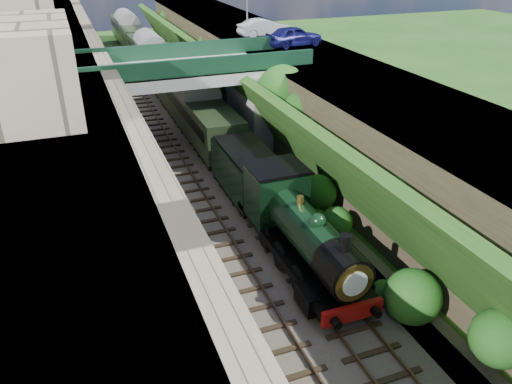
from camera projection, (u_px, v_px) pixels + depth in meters
ground at (353, 380)px, 18.06m from camera, size 160.00×160.00×0.00m
trackbed at (205, 166)px, 34.64m from camera, size 10.00×90.00×0.20m
retaining_wall at (118, 129)px, 31.35m from camera, size 1.00×90.00×7.00m
street_plateau_left at (59, 136)px, 30.24m from camera, size 6.00×90.00×7.00m
street_plateau_right at (329, 109)px, 36.26m from camera, size 8.00×90.00×6.25m
embankment_slope at (272, 122)px, 34.88m from camera, size 4.58×90.00×6.36m
track_left at (176, 168)px, 33.94m from camera, size 2.50×90.00×0.20m
track_right at (221, 161)px, 34.95m from camera, size 2.50×90.00×0.20m
road_bridge at (200, 93)px, 36.44m from camera, size 16.00×6.40×7.25m
building_far at (16, 5)px, 35.11m from camera, size 5.00×10.00×6.00m
building_near at (28, 68)px, 22.58m from camera, size 4.00×8.00×4.00m
tree at (283, 92)px, 34.61m from camera, size 3.60×3.80×6.60m
car_blue at (294, 36)px, 40.54m from camera, size 5.05×2.65×1.64m
car_silver at (264, 28)px, 44.65m from camera, size 4.76×1.94×1.54m
locomotive at (300, 231)px, 23.56m from camera, size 3.10×10.23×3.83m
tender at (247, 175)px, 29.80m from camera, size 2.70×6.00×3.05m
coach_front at (194, 107)px, 40.08m from camera, size 2.90×18.00×3.70m
coach_middle at (152, 59)px, 55.70m from camera, size 2.90×18.00×3.70m
coach_rear at (128, 32)px, 71.33m from camera, size 2.90×18.00×3.70m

